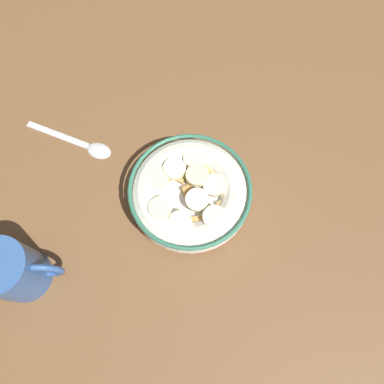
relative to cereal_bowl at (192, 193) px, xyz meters
The scene contains 4 objects.
ground_plane 3.51cm from the cereal_bowl, 74.67° to the right, with size 114.73×114.73×2.00cm, color brown.
cereal_bowl is the anchor object (origin of this frame).
spoon 19.05cm from the cereal_bowl, 150.55° to the left, with size 14.47×7.56×0.80cm.
coffee_mug 25.15cm from the cereal_bowl, 153.89° to the right, with size 10.11×7.14×9.15cm.
Camera 1 is at (-0.29, -18.58, 51.24)cm, focal length 34.02 mm.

